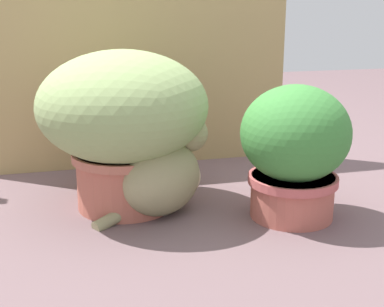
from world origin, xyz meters
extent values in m
plane|color=#654E52|center=(0.00, 0.00, 0.00)|extent=(6.00, 6.00, 0.00)
cube|color=tan|center=(0.04, 0.52, 0.42)|extent=(1.15, 0.03, 0.84)
cylinder|color=#B4614F|center=(-0.07, 0.09, 0.09)|extent=(0.29, 0.29, 0.17)
cylinder|color=#B56854|center=(-0.07, 0.09, 0.16)|extent=(0.31, 0.31, 0.02)
ellipsoid|color=#88A163|center=(-0.07, 0.09, 0.31)|extent=(0.50, 0.50, 0.32)
cylinder|color=#B55D4F|center=(0.38, -0.11, 0.06)|extent=(0.24, 0.24, 0.12)
cylinder|color=#BB5856|center=(0.38, -0.11, 0.11)|extent=(0.26, 0.26, 0.02)
ellipsoid|color=#3A7E37|center=(0.38, -0.11, 0.25)|extent=(0.31, 0.31, 0.27)
ellipsoid|color=#979267|center=(0.02, 0.00, 0.11)|extent=(0.31, 0.28, 0.22)
ellipsoid|color=beige|center=(0.10, 0.04, 0.10)|extent=(0.11, 0.12, 0.11)
sphere|color=#979267|center=(0.12, 0.05, 0.23)|extent=(0.15, 0.15, 0.11)
cone|color=#979267|center=(0.10, 0.08, 0.29)|extent=(0.05, 0.05, 0.04)
cone|color=#979267|center=(0.13, 0.02, 0.29)|extent=(0.05, 0.05, 0.04)
cylinder|color=#979267|center=(-0.10, -0.03, 0.02)|extent=(0.18, 0.12, 0.07)
cylinder|color=silver|center=(0.02, 0.00, 0.05)|extent=(0.03, 0.03, 0.10)
cone|color=red|center=(0.02, 0.00, 0.12)|extent=(0.09, 0.09, 0.04)
camera|label=1|loc=(-0.26, -1.43, 0.60)|focal=49.78mm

